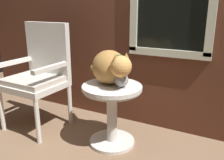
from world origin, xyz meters
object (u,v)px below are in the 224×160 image
Objects in this scene: wicker_side_table at (112,105)px; wicker_chair at (39,72)px; pewter_vase_with_ivy at (121,78)px; cat at (111,67)px.

wicker_side_table is 0.86m from wicker_chair.
wicker_side_table is 0.28m from pewter_vase_with_ivy.
wicker_side_table is 0.33m from cat.
pewter_vase_with_ivy reaches higher than wicker_side_table.
cat is 0.15m from pewter_vase_with_ivy.
pewter_vase_with_ivy is at bearing -22.23° from cat.
cat is at bearing 134.60° from wicker_side_table.
wicker_chair is 0.93m from pewter_vase_with_ivy.
wicker_side_table is 0.95× the size of cat.
cat is (-0.03, 0.03, 0.33)m from wicker_side_table.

